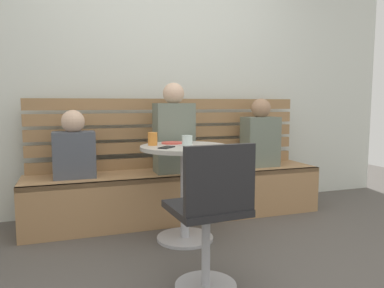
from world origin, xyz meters
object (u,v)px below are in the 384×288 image
at_px(white_chair, 211,212).
at_px(plate_small, 172,143).
at_px(booth_bench, 179,194).
at_px(phone_on_table, 167,147).
at_px(person_child_left, 74,148).
at_px(cafe_table, 185,174).
at_px(cup_glass_short, 187,141).
at_px(person_child_middle, 260,136).
at_px(cup_tumbler_orange, 153,139).
at_px(person_adult, 174,132).

relative_size(white_chair, plate_small, 5.00).
bearing_deg(booth_bench, phone_on_table, -114.39).
bearing_deg(phone_on_table, white_chair, 136.62).
bearing_deg(plate_small, person_child_left, 152.46).
relative_size(cafe_table, cup_glass_short, 9.25).
relative_size(booth_bench, cup_glass_short, 33.75).
bearing_deg(person_child_left, person_child_middle, -0.29).
relative_size(booth_bench, cup_tumbler_orange, 27.00).
bearing_deg(person_child_middle, phone_on_table, -150.66).
xyz_separation_m(cafe_table, person_child_left, (-0.79, 0.56, 0.17)).
bearing_deg(phone_on_table, cup_glass_short, -119.20).
bearing_deg(cup_tumbler_orange, white_chair, -82.77).
distance_m(cafe_table, person_adult, 0.59).
height_order(booth_bench, person_child_left, person_child_left).
relative_size(cafe_table, person_adult, 0.92).
distance_m(booth_bench, cup_glass_short, 0.81).
relative_size(person_child_left, phone_on_table, 4.05).
relative_size(cafe_table, phone_on_table, 5.29).
bearing_deg(person_child_left, cup_tumbler_orange, -39.04).
bearing_deg(person_child_middle, cup_glass_short, -148.85).
distance_m(booth_bench, cafe_table, 0.63).
bearing_deg(person_adult, person_child_left, 176.86).
height_order(cup_tumbler_orange, plate_small, cup_tumbler_orange).
bearing_deg(cup_tumbler_orange, person_child_middle, 20.78).
bearing_deg(plate_small, cafe_table, -72.73).
relative_size(plate_small, phone_on_table, 1.21).
bearing_deg(phone_on_table, cup_tumbler_orange, -29.31).
distance_m(person_child_left, phone_on_table, 0.90).
bearing_deg(cup_tumbler_orange, person_child_left, 140.96).
height_order(plate_small, phone_on_table, plate_small).
bearing_deg(person_child_middle, plate_small, -159.53).
distance_m(plate_small, phone_on_table, 0.28).
distance_m(person_adult, person_child_middle, 0.90).
xyz_separation_m(white_chair, phone_on_table, (-0.05, 0.73, 0.28)).
relative_size(cafe_table, white_chair, 0.87).
distance_m(person_adult, phone_on_table, 0.64).
xyz_separation_m(cafe_table, phone_on_table, (-0.17, -0.09, 0.23)).
xyz_separation_m(booth_bench, cup_tumbler_orange, (-0.35, -0.45, 0.57)).
distance_m(cafe_table, white_chair, 0.82).
relative_size(person_child_middle, plate_small, 3.93).
relative_size(person_child_left, cup_tumbler_orange, 5.66).
relative_size(cup_tumbler_orange, phone_on_table, 0.71).
relative_size(white_chair, phone_on_table, 6.07).
xyz_separation_m(booth_bench, person_child_left, (-0.91, 0.01, 0.47)).
bearing_deg(cafe_table, white_chair, -97.87).
distance_m(person_adult, plate_small, 0.36).
distance_m(white_chair, person_adult, 1.38).
bearing_deg(cup_glass_short, white_chair, -98.82).
relative_size(booth_bench, person_adult, 3.37).
relative_size(cafe_table, person_child_left, 1.31).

